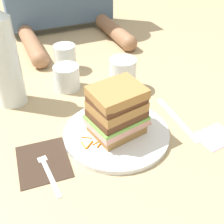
% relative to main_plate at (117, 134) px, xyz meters
% --- Properties ---
extents(ground_plane, '(3.00, 3.00, 0.00)m').
position_rel_main_plate_xyz_m(ground_plane, '(-0.00, 0.00, -0.01)').
color(ground_plane, tan).
extents(main_plate, '(0.26, 0.26, 0.01)m').
position_rel_main_plate_xyz_m(main_plate, '(0.00, 0.00, 0.00)').
color(main_plate, white).
rests_on(main_plate, ground_plane).
extents(sandwich, '(0.14, 0.12, 0.13)m').
position_rel_main_plate_xyz_m(sandwich, '(-0.00, 0.00, 0.07)').
color(sandwich, '#A87A42').
rests_on(sandwich, main_plate).
extents(carrot_shred_0, '(0.02, 0.02, 0.00)m').
position_rel_main_plate_xyz_m(carrot_shred_0, '(-0.06, -0.03, 0.01)').
color(carrot_shred_0, orange).
rests_on(carrot_shred_0, main_plate).
extents(carrot_shred_1, '(0.02, 0.02, 0.00)m').
position_rel_main_plate_xyz_m(carrot_shred_1, '(-0.08, 0.01, 0.01)').
color(carrot_shred_1, orange).
rests_on(carrot_shred_1, main_plate).
extents(carrot_shred_2, '(0.03, 0.01, 0.00)m').
position_rel_main_plate_xyz_m(carrot_shred_2, '(-0.06, -0.02, 0.01)').
color(carrot_shred_2, orange).
rests_on(carrot_shred_2, main_plate).
extents(carrot_shred_3, '(0.01, 0.03, 0.00)m').
position_rel_main_plate_xyz_m(carrot_shred_3, '(-0.09, -0.01, 0.01)').
color(carrot_shred_3, orange).
rests_on(carrot_shred_3, main_plate).
extents(carrot_shred_4, '(0.02, 0.02, 0.00)m').
position_rel_main_plate_xyz_m(carrot_shred_4, '(-0.08, -0.02, 0.01)').
color(carrot_shred_4, orange).
rests_on(carrot_shred_4, main_plate).
extents(carrot_shred_5, '(0.02, 0.02, 0.00)m').
position_rel_main_plate_xyz_m(carrot_shred_5, '(0.06, 0.00, 0.01)').
color(carrot_shred_5, orange).
rests_on(carrot_shred_5, main_plate).
extents(carrot_shred_6, '(0.03, 0.02, 0.00)m').
position_rel_main_plate_xyz_m(carrot_shred_6, '(0.06, 0.02, 0.01)').
color(carrot_shred_6, orange).
rests_on(carrot_shred_6, main_plate).
extents(carrot_shred_7, '(0.03, 0.02, 0.00)m').
position_rel_main_plate_xyz_m(carrot_shred_7, '(0.08, 0.02, 0.01)').
color(carrot_shred_7, orange).
rests_on(carrot_shred_7, main_plate).
extents(carrot_shred_8, '(0.02, 0.02, 0.00)m').
position_rel_main_plate_xyz_m(carrot_shred_8, '(0.08, -0.01, 0.01)').
color(carrot_shred_8, orange).
rests_on(carrot_shred_8, main_plate).
extents(carrot_shred_9, '(0.02, 0.01, 0.00)m').
position_rel_main_plate_xyz_m(carrot_shred_9, '(0.09, 0.03, 0.01)').
color(carrot_shred_9, orange).
rests_on(carrot_shred_9, main_plate).
extents(carrot_shred_10, '(0.03, 0.03, 0.00)m').
position_rel_main_plate_xyz_m(carrot_shred_10, '(0.08, 0.01, 0.01)').
color(carrot_shred_10, orange).
rests_on(carrot_shred_10, main_plate).
extents(carrot_shred_11, '(0.03, 0.01, 0.00)m').
position_rel_main_plate_xyz_m(carrot_shred_11, '(0.07, 0.04, 0.01)').
color(carrot_shred_11, orange).
rests_on(carrot_shred_11, main_plate).
extents(carrot_shred_12, '(0.00, 0.02, 0.00)m').
position_rel_main_plate_xyz_m(carrot_shred_12, '(0.07, 0.03, 0.01)').
color(carrot_shred_12, orange).
rests_on(carrot_shred_12, main_plate).
extents(carrot_shred_13, '(0.02, 0.02, 0.00)m').
position_rel_main_plate_xyz_m(carrot_shred_13, '(0.06, 0.01, 0.01)').
color(carrot_shred_13, orange).
rests_on(carrot_shred_13, main_plate).
extents(napkin_dark, '(0.12, 0.14, 0.00)m').
position_rel_main_plate_xyz_m(napkin_dark, '(-0.19, -0.01, -0.00)').
color(napkin_dark, '#38281E').
rests_on(napkin_dark, ground_plane).
extents(fork, '(0.03, 0.17, 0.00)m').
position_rel_main_plate_xyz_m(fork, '(-0.19, -0.04, -0.00)').
color(fork, silver).
rests_on(fork, napkin_dark).
extents(knife, '(0.03, 0.20, 0.00)m').
position_rel_main_plate_xyz_m(knife, '(0.17, -0.01, -0.00)').
color(knife, silver).
rests_on(knife, ground_plane).
extents(juice_glass, '(0.08, 0.08, 0.10)m').
position_rel_main_plate_xyz_m(juice_glass, '(0.11, 0.20, 0.04)').
color(juice_glass, white).
rests_on(juice_glass, ground_plane).
extents(water_bottle, '(0.08, 0.08, 0.31)m').
position_rel_main_plate_xyz_m(water_bottle, '(-0.21, 0.26, 0.13)').
color(water_bottle, silver).
rests_on(water_bottle, ground_plane).
extents(empty_tumbler_0, '(0.08, 0.08, 0.07)m').
position_rel_main_plate_xyz_m(empty_tumbler_0, '(-0.05, 0.27, 0.03)').
color(empty_tumbler_0, silver).
rests_on(empty_tumbler_0, ground_plane).
extents(empty_tumbler_1, '(0.07, 0.07, 0.09)m').
position_rel_main_plate_xyz_m(empty_tumbler_1, '(-0.02, 0.38, 0.04)').
color(empty_tumbler_1, silver).
rests_on(empty_tumbler_1, ground_plane).
extents(napkin_pink, '(0.10, 0.08, 0.00)m').
position_rel_main_plate_xyz_m(napkin_pink, '(0.22, -0.10, -0.01)').
color(napkin_pink, pink).
rests_on(napkin_pink, ground_plane).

